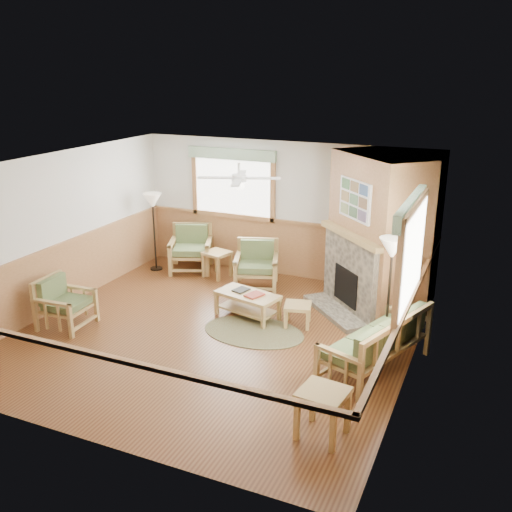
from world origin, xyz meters
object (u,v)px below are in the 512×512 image
at_px(sofa, 376,341).
at_px(end_table_chairs, 217,264).
at_px(armchair_back_left, 191,249).
at_px(floor_lamp_right, 389,293).
at_px(end_table_sofa, 323,413).
at_px(floor_lamp_left, 154,232).
at_px(footstool, 298,315).
at_px(armchair_back_right, 256,266).
at_px(armchair_left, 65,303).
at_px(coffee_table, 248,305).

bearing_deg(sofa, end_table_chairs, -102.70).
bearing_deg(armchair_back_left, floor_lamp_right, -44.32).
xyz_separation_m(end_table_sofa, floor_lamp_left, (-4.89, 4.05, 0.52)).
bearing_deg(end_table_sofa, footstool, 115.20).
xyz_separation_m(sofa, armchair_back_right, (-2.76, 2.15, 0.03)).
relative_size(armchair_back_left, armchair_left, 1.13).
relative_size(coffee_table, footstool, 2.50).
relative_size(end_table_chairs, floor_lamp_right, 0.31).
height_order(sofa, armchair_back_left, armchair_back_left).
relative_size(end_table_sofa, floor_lamp_right, 0.34).
height_order(armchair_back_right, footstool, armchair_back_right).
bearing_deg(coffee_table, armchair_back_left, 154.35).
relative_size(armchair_back_right, end_table_chairs, 1.69).
height_order(armchair_left, end_table_chairs, armchair_left).
distance_m(end_table_chairs, end_table_sofa, 5.45).
bearing_deg(footstool, end_table_sofa, -64.80).
xyz_separation_m(armchair_back_right, floor_lamp_left, (-2.34, 0.12, 0.37)).
distance_m(armchair_back_right, coffee_table, 1.37).
xyz_separation_m(sofa, floor_lamp_right, (0.00, 0.77, 0.44)).
height_order(sofa, end_table_chairs, sofa).
height_order(armchair_back_left, end_table_chairs, armchair_back_left).
xyz_separation_m(armchair_back_right, end_table_sofa, (2.55, -3.94, -0.15)).
xyz_separation_m(end_table_chairs, floor_lamp_right, (3.72, -1.61, 0.59)).
distance_m(armchair_left, floor_lamp_left, 2.96).
bearing_deg(armchair_left, end_table_chairs, -24.59).
xyz_separation_m(sofa, armchair_left, (-4.90, -0.66, -0.01)).
bearing_deg(armchair_back_right, footstool, -63.47).
height_order(end_table_chairs, end_table_sofa, end_table_sofa).
relative_size(armchair_back_left, floor_lamp_left, 0.57).
xyz_separation_m(armchair_back_left, end_table_chairs, (0.68, -0.13, -0.20)).
xyz_separation_m(coffee_table, end_table_chairs, (-1.37, 1.52, 0.05)).
distance_m(armchair_back_right, end_table_chairs, 1.01).
distance_m(coffee_table, footstool, 0.89).
xyz_separation_m(armchair_back_left, coffee_table, (2.04, -1.65, -0.25)).
relative_size(armchair_back_right, floor_lamp_right, 0.52).
height_order(coffee_table, end_table_chairs, end_table_chairs).
height_order(sofa, end_table_sofa, sofa).
distance_m(floor_lamp_left, floor_lamp_right, 5.32).
distance_m(coffee_table, floor_lamp_left, 3.14).
height_order(end_table_sofa, floor_lamp_right, floor_lamp_right).
distance_m(armchair_back_left, end_table_chairs, 0.72).
distance_m(sofa, floor_lamp_left, 5.60).
bearing_deg(coffee_table, sofa, -6.80).
relative_size(end_table_chairs, end_table_sofa, 0.90).
height_order(footstool, floor_lamp_left, floor_lamp_left).
bearing_deg(coffee_table, floor_lamp_right, 11.15).
distance_m(sofa, end_table_sofa, 1.80).
bearing_deg(floor_lamp_right, end_table_chairs, 156.59).
height_order(sofa, armchair_back_right, armchair_back_right).
bearing_deg(armchair_back_left, floor_lamp_left, 176.59).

